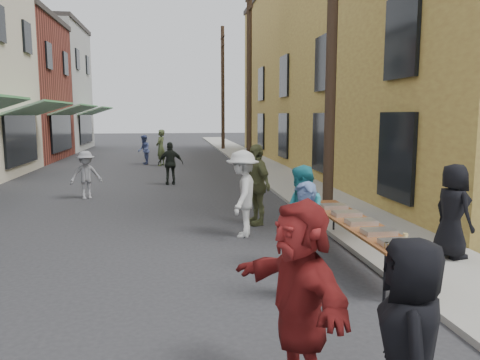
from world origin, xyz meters
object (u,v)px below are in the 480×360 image
object	(u,v)px
utility_pole_mid	(249,76)
serving_table	(354,222)
utility_pole_near	(332,35)
catering_tray_sausage	(398,243)
utility_pole_far	(223,89)
guest_front_a	(410,346)
guest_front_c	(302,218)
server	(453,211)

from	to	relation	value
utility_pole_mid	serving_table	world-z (taller)	utility_pole_mid
utility_pole_near	catering_tray_sausage	bearing A→B (deg)	-96.59
utility_pole_near	utility_pole_far	bearing A→B (deg)	90.00
utility_pole_mid	guest_front_a	size ratio (longest dim) A/B	5.20
guest_front_c	server	bearing A→B (deg)	82.78
utility_pole_mid	utility_pole_far	world-z (taller)	same
utility_pole_near	utility_pole_far	xyz separation A→B (m)	(0.00, 24.00, 0.00)
utility_pole_near	guest_front_c	distance (m)	5.20
utility_pole_near	serving_table	xyz separation A→B (m)	(-0.55, -3.07, -3.79)
serving_table	guest_front_a	size ratio (longest dim) A/B	2.31
catering_tray_sausage	guest_front_a	xyz separation A→B (m)	(-1.44, -3.04, 0.08)
utility_pole_near	guest_front_c	size ratio (longest dim) A/B	5.02
guest_front_a	utility_pole_far	bearing A→B (deg)	-162.73
utility_pole_mid	catering_tray_sausage	world-z (taller)	utility_pole_mid
serving_table	guest_front_c	distance (m)	1.13
guest_front_a	catering_tray_sausage	bearing A→B (deg)	175.49
guest_front_c	server	size ratio (longest dim) A/B	1.06
utility_pole_far	serving_table	distance (m)	27.34
catering_tray_sausage	guest_front_a	world-z (taller)	guest_front_a
catering_tray_sausage	server	size ratio (longest dim) A/B	0.30
utility_pole_near	guest_front_c	world-z (taller)	utility_pole_near
utility_pole_far	utility_pole_near	bearing A→B (deg)	-90.00
utility_pole_far	guest_front_c	bearing A→B (deg)	-93.38
utility_pole_mid	server	distance (m)	15.87
utility_pole_near	guest_front_a	size ratio (longest dim) A/B	5.20
utility_pole_mid	guest_front_c	distance (m)	15.88
utility_pole_near	serving_table	size ratio (longest dim) A/B	2.25
catering_tray_sausage	guest_front_a	bearing A→B (deg)	-115.35
server	serving_table	bearing A→B (deg)	69.77
utility_pole_mid	guest_front_c	size ratio (longest dim) A/B	5.02
serving_table	catering_tray_sausage	distance (m)	1.65
utility_pole_near	server	world-z (taller)	utility_pole_near
catering_tray_sausage	guest_front_a	size ratio (longest dim) A/B	0.29
utility_pole_far	server	world-z (taller)	utility_pole_far
utility_pole_far	guest_front_c	xyz separation A→B (m)	(-1.62, -27.38, -3.60)
catering_tray_sausage	server	xyz separation A→B (m)	(1.68, 1.30, 0.15)
guest_front_a	guest_front_c	bearing A→B (deg)	-163.94
catering_tray_sausage	server	world-z (taller)	server
guest_front_a	serving_table	bearing A→B (deg)	-176.22
utility_pole_near	server	distance (m)	5.07
serving_table	guest_front_c	world-z (taller)	guest_front_c
guest_front_a	guest_front_c	xyz separation A→B (m)	(0.37, 4.37, 0.03)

